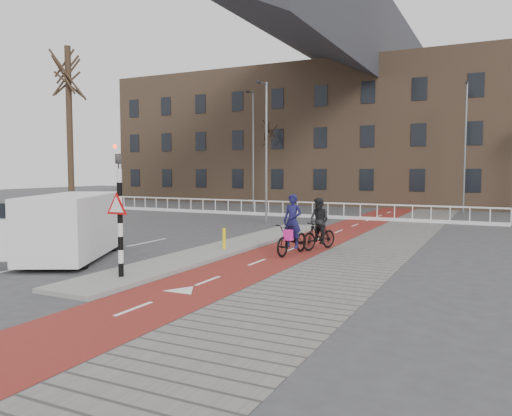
% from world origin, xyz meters
% --- Properties ---
extents(ground, '(120.00, 120.00, 0.00)m').
position_xyz_m(ground, '(0.00, 0.00, 0.00)').
color(ground, '#38383A').
rests_on(ground, ground).
extents(bike_lane, '(2.50, 60.00, 0.01)m').
position_xyz_m(bike_lane, '(1.50, 10.00, 0.01)').
color(bike_lane, maroon).
rests_on(bike_lane, ground).
extents(sidewalk, '(3.00, 60.00, 0.01)m').
position_xyz_m(sidewalk, '(4.30, 10.00, 0.01)').
color(sidewalk, slate).
rests_on(sidewalk, ground).
extents(curb_island, '(1.80, 16.00, 0.12)m').
position_xyz_m(curb_island, '(-0.70, 4.00, 0.06)').
color(curb_island, gray).
rests_on(curb_island, ground).
extents(traffic_signal, '(0.80, 0.80, 3.68)m').
position_xyz_m(traffic_signal, '(-0.60, -2.02, 1.99)').
color(traffic_signal, black).
rests_on(traffic_signal, curb_island).
extents(bollard, '(0.12, 0.12, 0.75)m').
position_xyz_m(bollard, '(-0.47, 3.30, 0.50)').
color(bollard, yellow).
rests_on(bollard, curb_island).
extents(cyclist_near, '(0.93, 2.12, 2.12)m').
position_xyz_m(cyclist_near, '(1.97, 3.85, 0.72)').
color(cyclist_near, black).
rests_on(cyclist_near, bike_lane).
extents(cyclist_far, '(1.13, 1.85, 1.93)m').
position_xyz_m(cyclist_far, '(2.45, 5.31, 0.81)').
color(cyclist_far, black).
rests_on(cyclist_far, bike_lane).
extents(van, '(4.05, 5.36, 2.15)m').
position_xyz_m(van, '(-4.26, -0.15, 1.13)').
color(van, silver).
rests_on(van, ground).
extents(railing, '(28.00, 0.10, 0.99)m').
position_xyz_m(railing, '(-5.00, 17.00, 0.31)').
color(railing, silver).
rests_on(railing, ground).
extents(townhouse_row, '(46.00, 10.00, 15.90)m').
position_xyz_m(townhouse_row, '(-3.00, 32.00, 7.81)').
color(townhouse_row, '#7F6047').
rests_on(townhouse_row, ground).
extents(tree_left, '(0.30, 0.30, 9.06)m').
position_xyz_m(tree_left, '(-10.95, 6.17, 4.53)').
color(tree_left, '#322216').
rests_on(tree_left, ground).
extents(tree_mid, '(0.30, 0.30, 6.89)m').
position_xyz_m(tree_mid, '(-8.83, 25.08, 3.44)').
color(tree_mid, '#322216').
rests_on(tree_mid, ground).
extents(streetlight_near, '(0.12, 0.12, 7.79)m').
position_xyz_m(streetlight_near, '(-3.33, 13.06, 3.89)').
color(streetlight_near, slate).
rests_on(streetlight_near, ground).
extents(streetlight_left, '(0.12, 0.12, 8.86)m').
position_xyz_m(streetlight_left, '(-8.55, 21.91, 4.43)').
color(streetlight_left, slate).
rests_on(streetlight_left, ground).
extents(streetlight_right, '(0.12, 0.12, 8.89)m').
position_xyz_m(streetlight_right, '(6.18, 24.87, 4.44)').
color(streetlight_right, slate).
rests_on(streetlight_right, ground).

